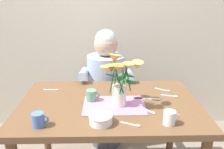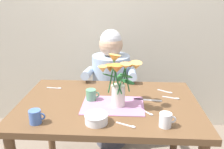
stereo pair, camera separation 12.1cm
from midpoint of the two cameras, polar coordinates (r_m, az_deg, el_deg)
The scene contains 15 objects.
wood_panel_backdrop at distance 2.51m, azimuth 2.36°, elevation 14.77°, with size 4.00×0.10×2.50m, color beige.
dining_table at distance 1.66m, azimuth 1.35°, elevation -9.66°, with size 1.20×0.80×0.74m.
seated_person at distance 2.25m, azimuth 1.31°, elevation -3.86°, with size 0.45×0.47×1.14m.
striped_placemat at distance 1.57m, azimuth 2.46°, elevation -7.38°, with size 0.40×0.28×0.01m, color #B275A3.
flower_vase at distance 1.49m, azimuth 3.97°, elevation -0.92°, with size 0.28×0.25×0.33m.
ceramic_bowl at distance 1.36m, azimuth -1.17°, elevation -10.39°, with size 0.14×0.14×0.06m.
dinner_knife at distance 1.67m, azimuth 10.55°, elevation -6.02°, with size 0.19×0.02×0.01m, color silver.
tea_cup at distance 1.62m, azimuth -2.83°, elevation -4.95°, with size 0.09×0.07×0.08m.
ceramic_mug at distance 1.41m, azimuth -15.43°, elevation -9.73°, with size 0.09×0.07×0.08m.
coffee_cup at distance 1.37m, azimuth 15.21°, elevation -10.47°, with size 0.09×0.07×0.08m.
spoon_0 at distance 1.50m, azimuth 10.91°, elevation -9.00°, with size 0.09×0.10×0.01m.
spoon_1 at distance 1.74m, azimuth 16.45°, elevation -5.43°, with size 0.12×0.05×0.01m.
spoon_2 at distance 1.83m, azimuth 14.92°, elevation -4.05°, with size 0.11×0.08×0.01m.
spoon_3 at distance 1.36m, azimuth 6.68°, elevation -12.07°, with size 0.11×0.06×0.01m.
spoon_4 at distance 1.87m, azimuth -11.32°, elevation -3.20°, with size 0.12×0.03×0.01m.
Camera 2 is at (0.11, -1.45, 1.44)m, focal length 38.35 mm.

